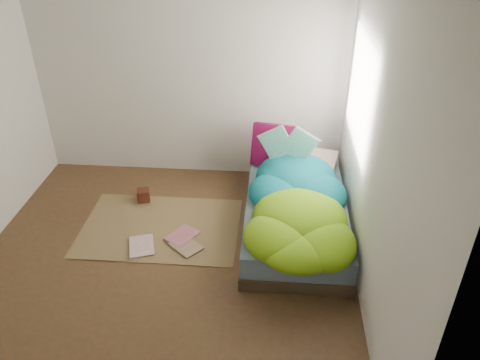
% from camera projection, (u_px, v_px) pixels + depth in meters
% --- Properties ---
extents(ground, '(3.50, 3.50, 0.00)m').
position_uv_depth(ground, '(163.00, 265.00, 4.34)').
color(ground, '#49331C').
rests_on(ground, ground).
extents(room_walls, '(3.54, 3.54, 2.62)m').
position_uv_depth(room_walls, '(147.00, 100.00, 3.48)').
color(room_walls, silver).
rests_on(room_walls, ground).
extents(bed, '(1.00, 2.00, 0.34)m').
position_uv_depth(bed, '(295.00, 211.00, 4.77)').
color(bed, '#3D3021').
rests_on(bed, ground).
extents(duvet, '(0.96, 1.84, 0.34)m').
position_uv_depth(duvet, '(298.00, 195.00, 4.41)').
color(duvet, '#07606C').
rests_on(duvet, bed).
extents(rug, '(1.60, 1.10, 0.01)m').
position_uv_depth(rug, '(161.00, 227.00, 4.81)').
color(rug, brown).
rests_on(rug, ground).
extents(pillow_floral, '(0.67, 0.51, 0.13)m').
position_uv_depth(pillow_floral, '(308.00, 162.00, 5.16)').
color(pillow_floral, beige).
rests_on(pillow_floral, bed).
extents(pillow_magenta, '(0.48, 0.22, 0.46)m').
position_uv_depth(pillow_magenta, '(273.00, 145.00, 5.15)').
color(pillow_magenta, '#53052E').
rests_on(pillow_magenta, bed).
extents(open_book, '(0.50, 0.15, 0.30)m').
position_uv_depth(open_book, '(289.00, 136.00, 4.76)').
color(open_book, '#2C8631').
rests_on(open_book, duvet).
extents(wooden_box, '(0.16, 0.16, 0.13)m').
position_uv_depth(wooden_box, '(143.00, 195.00, 5.18)').
color(wooden_box, '#37180C').
rests_on(wooden_box, rug).
extents(floor_book_a, '(0.32, 0.37, 0.02)m').
position_uv_depth(floor_book_a, '(129.00, 248.00, 4.50)').
color(floor_book_a, silver).
rests_on(floor_book_a, rug).
extents(floor_book_b, '(0.35, 0.38, 0.03)m').
position_uv_depth(floor_book_b, '(174.00, 232.00, 4.71)').
color(floor_book_b, '#D57A81').
rests_on(floor_book_b, rug).
extents(floor_book_c, '(0.36, 0.36, 0.02)m').
position_uv_depth(floor_book_c, '(177.00, 251.00, 4.46)').
color(floor_book_c, tan).
rests_on(floor_book_c, rug).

